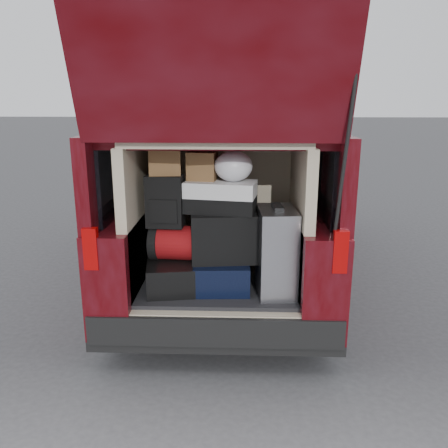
{
  "coord_description": "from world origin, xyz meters",
  "views": [
    {
      "loc": [
        0.18,
        -3.42,
        2.06
      ],
      "look_at": [
        0.05,
        0.2,
        1.06
      ],
      "focal_mm": 38.0,
      "sensor_mm": 36.0,
      "label": 1
    }
  ],
  "objects_px": {
    "black_hardshell": "(174,273)",
    "backpack": "(165,201)",
    "silver_roller": "(276,251)",
    "red_duffel": "(177,243)",
    "navy_hardshell": "(221,272)",
    "black_soft_case": "(225,236)",
    "twotone_duffel": "(221,197)"
  },
  "relations": [
    {
      "from": "backpack",
      "to": "black_soft_case",
      "type": "bearing_deg",
      "value": 3.73
    },
    {
      "from": "navy_hardshell",
      "to": "red_duffel",
      "type": "distance_m",
      "value": 0.43
    },
    {
      "from": "silver_roller",
      "to": "red_duffel",
      "type": "xyz_separation_m",
      "value": [
        -0.78,
        0.1,
        0.03
      ]
    },
    {
      "from": "navy_hardshell",
      "to": "red_duffel",
      "type": "relative_size",
      "value": 1.26
    },
    {
      "from": "black_hardshell",
      "to": "navy_hardshell",
      "type": "relative_size",
      "value": 1.08
    },
    {
      "from": "navy_hardshell",
      "to": "red_duffel",
      "type": "xyz_separation_m",
      "value": [
        -0.35,
        -0.0,
        0.25
      ]
    },
    {
      "from": "navy_hardshell",
      "to": "black_soft_case",
      "type": "xyz_separation_m",
      "value": [
        0.03,
        -0.01,
        0.31
      ]
    },
    {
      "from": "black_hardshell",
      "to": "black_soft_case",
      "type": "bearing_deg",
      "value": -7.39
    },
    {
      "from": "navy_hardshell",
      "to": "silver_roller",
      "type": "relative_size",
      "value": 0.79
    },
    {
      "from": "silver_roller",
      "to": "black_soft_case",
      "type": "bearing_deg",
      "value": 162.02
    },
    {
      "from": "navy_hardshell",
      "to": "twotone_duffel",
      "type": "bearing_deg",
      "value": 108.64
    },
    {
      "from": "black_soft_case",
      "to": "backpack",
      "type": "relative_size",
      "value": 1.33
    },
    {
      "from": "silver_roller",
      "to": "red_duffel",
      "type": "bearing_deg",
      "value": 168.19
    },
    {
      "from": "black_hardshell",
      "to": "backpack",
      "type": "bearing_deg",
      "value": 166.54
    },
    {
      "from": "black_hardshell",
      "to": "backpack",
      "type": "xyz_separation_m",
      "value": [
        -0.05,
        0.0,
        0.59
      ]
    },
    {
      "from": "silver_roller",
      "to": "backpack",
      "type": "relative_size",
      "value": 1.66
    },
    {
      "from": "navy_hardshell",
      "to": "twotone_duffel",
      "type": "distance_m",
      "value": 0.62
    },
    {
      "from": "silver_roller",
      "to": "red_duffel",
      "type": "distance_m",
      "value": 0.79
    },
    {
      "from": "navy_hardshell",
      "to": "red_duffel",
      "type": "height_order",
      "value": "red_duffel"
    },
    {
      "from": "black_hardshell",
      "to": "red_duffel",
      "type": "height_order",
      "value": "red_duffel"
    },
    {
      "from": "black_hardshell",
      "to": "black_soft_case",
      "type": "distance_m",
      "value": 0.52
    },
    {
      "from": "navy_hardshell",
      "to": "backpack",
      "type": "height_order",
      "value": "backpack"
    },
    {
      "from": "silver_roller",
      "to": "twotone_duffel",
      "type": "distance_m",
      "value": 0.6
    },
    {
      "from": "navy_hardshell",
      "to": "backpack",
      "type": "distance_m",
      "value": 0.73
    },
    {
      "from": "silver_roller",
      "to": "black_soft_case",
      "type": "xyz_separation_m",
      "value": [
        -0.4,
        0.1,
        0.09
      ]
    },
    {
      "from": "red_duffel",
      "to": "backpack",
      "type": "relative_size",
      "value": 1.04
    },
    {
      "from": "backpack",
      "to": "twotone_duffel",
      "type": "distance_m",
      "value": 0.43
    },
    {
      "from": "black_soft_case",
      "to": "navy_hardshell",
      "type": "bearing_deg",
      "value": 160.76
    },
    {
      "from": "black_hardshell",
      "to": "backpack",
      "type": "relative_size",
      "value": 1.41
    },
    {
      "from": "navy_hardshell",
      "to": "black_soft_case",
      "type": "height_order",
      "value": "black_soft_case"
    },
    {
      "from": "twotone_duffel",
      "to": "navy_hardshell",
      "type": "bearing_deg",
      "value": -59.27
    },
    {
      "from": "backpack",
      "to": "black_hardshell",
      "type": "bearing_deg",
      "value": -1.67
    }
  ]
}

